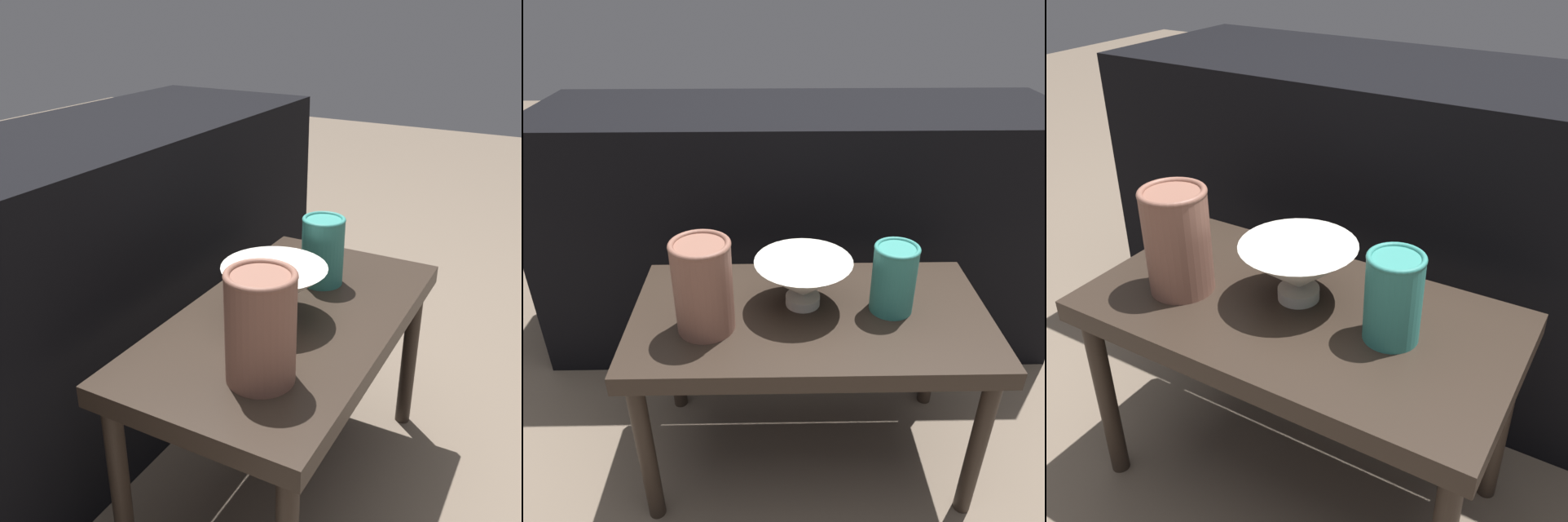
# 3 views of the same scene
# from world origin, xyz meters

# --- Properties ---
(ground_plane) EXTENTS (8.00, 8.00, 0.00)m
(ground_plane) POSITION_xyz_m (0.00, 0.00, 0.00)
(ground_plane) COLOR #6B5B4C
(table) EXTENTS (0.75, 0.40, 0.43)m
(table) POSITION_xyz_m (0.00, 0.00, 0.37)
(table) COLOR #2D231C
(table) RESTS_ON ground_plane
(couch_backdrop) EXTENTS (1.49, 0.50, 0.72)m
(couch_backdrop) POSITION_xyz_m (0.00, 0.55, 0.36)
(couch_backdrop) COLOR black
(couch_backdrop) RESTS_ON ground_plane
(bowl) EXTENTS (0.20, 0.20, 0.11)m
(bowl) POSITION_xyz_m (-0.01, 0.03, 0.49)
(bowl) COLOR silver
(bowl) RESTS_ON table
(vase_textured_left) EXTENTS (0.12, 0.12, 0.19)m
(vase_textured_left) POSITION_xyz_m (-0.21, -0.05, 0.52)
(vase_textured_left) COLOR brown
(vase_textured_left) RESTS_ON table
(vase_colorful_right) EXTENTS (0.09, 0.09, 0.15)m
(vase_colorful_right) POSITION_xyz_m (0.17, 0.01, 0.50)
(vase_colorful_right) COLOR teal
(vase_colorful_right) RESTS_ON table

